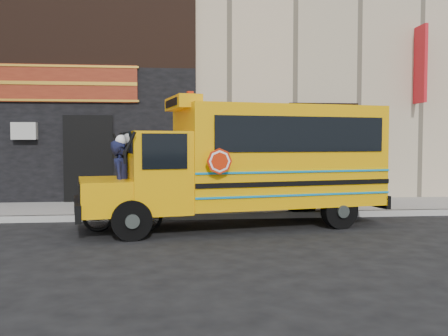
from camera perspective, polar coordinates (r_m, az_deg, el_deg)
ground at (r=10.01m, az=-1.54°, el=-8.14°), size 120.00×120.00×0.00m
curb at (r=12.55m, az=-2.51°, el=-5.52°), size 40.00×0.20×0.15m
sidewalk at (r=14.03m, az=-2.91°, el=-4.61°), size 40.00×3.00×0.15m
building at (r=20.68m, az=-4.13°, el=14.69°), size 20.00×10.70×12.00m
school_bus at (r=11.46m, az=3.03°, el=0.88°), size 7.18×3.40×2.92m
sign_pole at (r=13.73m, az=12.47°, el=1.65°), size 0.12×0.24×2.93m
bicycle at (r=10.92m, az=-11.54°, el=-4.50°), size 1.76×0.62×1.04m
cyclist at (r=10.87m, az=-11.59°, el=-2.18°), size 0.56×0.76×1.92m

